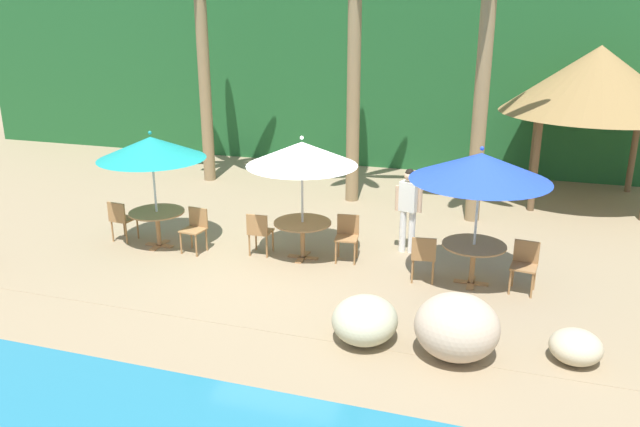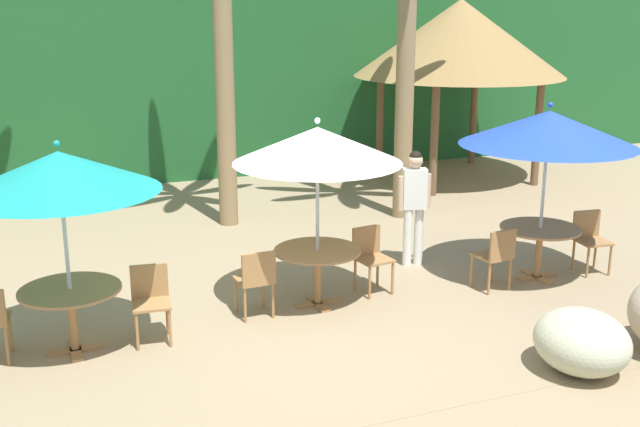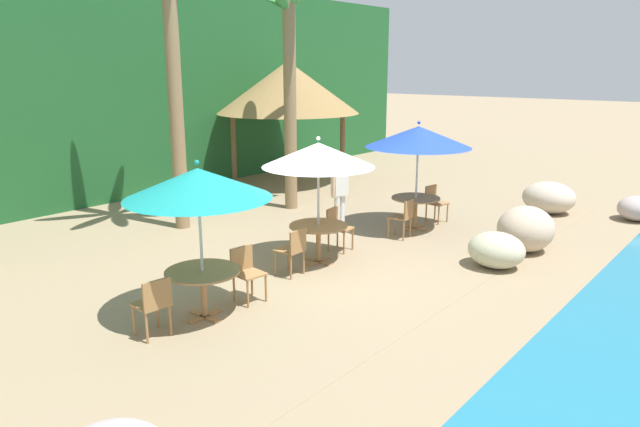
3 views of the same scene
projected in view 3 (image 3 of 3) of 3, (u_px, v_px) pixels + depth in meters
The scene contains 20 objects.
ground_plane at pixel (324, 268), 10.72m from camera, with size 120.00×120.00×0.00m, color #937F60.
terrace_deck at pixel (324, 268), 10.72m from camera, with size 18.00×5.20×0.01m.
foliage_backdrop at pixel (64, 90), 15.52m from camera, with size 28.00×2.40×6.00m.
rock_seawall at pixel (404, 314), 7.77m from camera, with size 16.47×3.14×0.95m.
umbrella_teal at pixel (198, 183), 8.13m from camera, with size 2.10×2.10×2.37m.
dining_table_teal at pixel (203, 278), 8.48m from camera, with size 1.10×1.10×0.74m.
chair_teal_seaward at pixel (246, 270), 9.14m from camera, with size 0.46×0.47×0.87m.
chair_teal_inland at pixel (154, 303), 7.86m from camera, with size 0.46×0.47×0.87m.
umbrella_white at pixel (318, 155), 10.53m from camera, with size 2.07×2.07×2.40m.
dining_table_white at pixel (318, 231), 10.89m from camera, with size 1.10×1.10×0.74m.
chair_white_seaward at pixel (337, 226), 11.66m from camera, with size 0.47×0.48×0.87m.
chair_white_inland at pixel (293, 248), 10.20m from camera, with size 0.44×0.44×0.87m.
umbrella_blue at pixel (418, 137), 12.78m from camera, with size 2.35×2.35×2.46m.
dining_table_blue at pixel (416, 203), 13.16m from camera, with size 1.10×1.10×0.74m.
chair_blue_seaward at pixel (434, 201), 13.81m from camera, with size 0.47×0.47×0.87m.
chair_blue_inland at pixel (404, 216), 12.44m from camera, with size 0.47×0.48×0.87m.
palm_tree_second at pixel (171, 23), 12.31m from camera, with size 3.30×3.28×6.60m.
palm_tree_third at pixel (289, 48), 14.30m from camera, with size 3.25×3.21×5.87m.
palapa_hut at pixel (288, 88), 17.87m from camera, with size 4.43×4.43×3.78m.
waiter_in_white at pixel (340, 190), 12.75m from camera, with size 0.52×0.29×1.70m.
Camera 3 is at (-7.89, -6.38, 3.63)m, focal length 32.54 mm.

